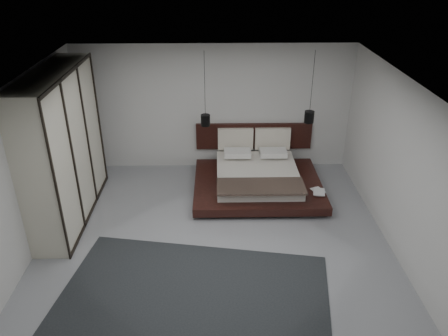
{
  "coord_description": "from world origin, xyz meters",
  "views": [
    {
      "loc": [
        0.05,
        -6.11,
        4.6
      ],
      "look_at": [
        0.19,
        1.2,
        0.85
      ],
      "focal_mm": 35.0,
      "sensor_mm": 36.0,
      "label": 1
    }
  ],
  "objects_px": {
    "pendant_right": "(309,117)",
    "pendant_left": "(205,120)",
    "bed": "(257,176)",
    "wardrobe": "(62,148)",
    "rug": "(191,307)",
    "lattice_screen": "(72,122)"
  },
  "relations": [
    {
      "from": "pendant_left",
      "to": "wardrobe",
      "type": "distance_m",
      "value": 2.84
    },
    {
      "from": "bed",
      "to": "rug",
      "type": "relative_size",
      "value": 0.67
    },
    {
      "from": "rug",
      "to": "pendant_left",
      "type": "bearing_deg",
      "value": 87.55
    },
    {
      "from": "bed",
      "to": "wardrobe",
      "type": "bearing_deg",
      "value": -165.82
    },
    {
      "from": "bed",
      "to": "pendant_left",
      "type": "bearing_deg",
      "value": 159.87
    },
    {
      "from": "pendant_left",
      "to": "rug",
      "type": "bearing_deg",
      "value": -92.45
    },
    {
      "from": "rug",
      "to": "bed",
      "type": "bearing_deg",
      "value": 70.13
    },
    {
      "from": "bed",
      "to": "wardrobe",
      "type": "distance_m",
      "value": 3.86
    },
    {
      "from": "lattice_screen",
      "to": "rug",
      "type": "relative_size",
      "value": 0.67
    },
    {
      "from": "lattice_screen",
      "to": "wardrobe",
      "type": "bearing_deg",
      "value": -80.1
    },
    {
      "from": "lattice_screen",
      "to": "wardrobe",
      "type": "xyz_separation_m",
      "value": [
        0.25,
        -1.44,
        0.07
      ]
    },
    {
      "from": "wardrobe",
      "to": "pendant_right",
      "type": "bearing_deg",
      "value": 15.58
    },
    {
      "from": "wardrobe",
      "to": "rug",
      "type": "distance_m",
      "value": 3.7
    },
    {
      "from": "pendant_left",
      "to": "rug",
      "type": "xyz_separation_m",
      "value": [
        -0.16,
        -3.79,
        -1.38
      ]
    },
    {
      "from": "lattice_screen",
      "to": "pendant_left",
      "type": "bearing_deg",
      "value": -2.95
    },
    {
      "from": "lattice_screen",
      "to": "pendant_right",
      "type": "xyz_separation_m",
      "value": [
        4.91,
        -0.14,
        0.14
      ]
    },
    {
      "from": "bed",
      "to": "pendant_left",
      "type": "height_order",
      "value": "pendant_left"
    },
    {
      "from": "pendant_right",
      "to": "wardrobe",
      "type": "bearing_deg",
      "value": -164.42
    },
    {
      "from": "bed",
      "to": "wardrobe",
      "type": "height_order",
      "value": "wardrobe"
    },
    {
      "from": "wardrobe",
      "to": "rug",
      "type": "relative_size",
      "value": 0.72
    },
    {
      "from": "pendant_right",
      "to": "pendant_left",
      "type": "bearing_deg",
      "value": 180.0
    },
    {
      "from": "rug",
      "to": "pendant_right",
      "type": "bearing_deg",
      "value": 58.81
    }
  ]
}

